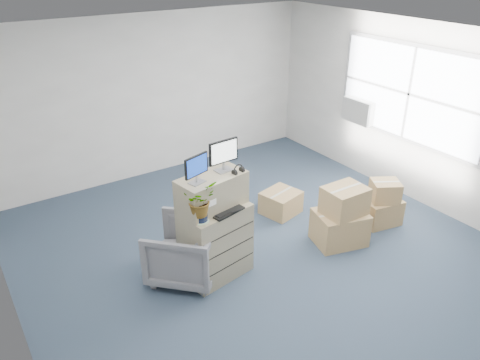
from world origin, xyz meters
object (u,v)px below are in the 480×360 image
object	(u,v)px
filing_cabinet_lower	(216,242)
water_bottle	(213,196)
office_chair	(184,248)
keyboard	(227,212)
monitor_right	(224,154)
monitor_left	(196,168)
potted_plant	(200,204)

from	to	relation	value
filing_cabinet_lower	water_bottle	xyz separation A→B (m)	(0.03, 0.09, 0.59)
filing_cabinet_lower	office_chair	world-z (taller)	filing_cabinet_lower
keyboard	office_chair	distance (m)	0.77
monitor_right	monitor_left	bearing A→B (deg)	-169.99
potted_plant	office_chair	xyz separation A→B (m)	(-0.06, 0.34, -0.76)
monitor_left	monitor_right	size ratio (longest dim) A/B	0.86
filing_cabinet_lower	monitor_left	xyz separation A→B (m)	(-0.23, -0.01, 1.08)
potted_plant	monitor_right	bearing A→B (deg)	27.15
filing_cabinet_lower	monitor_left	world-z (taller)	monitor_left
filing_cabinet_lower	water_bottle	distance (m)	0.60
monitor_right	office_chair	xyz separation A→B (m)	(-0.54, 0.10, -1.16)
monitor_left	office_chair	size ratio (longest dim) A/B	0.40
office_chair	potted_plant	bearing A→B (deg)	56.41
keyboard	potted_plant	bearing A→B (deg)	166.14
potted_plant	water_bottle	bearing A→B (deg)	37.30
monitor_left	keyboard	xyz separation A→B (m)	(0.30, -0.15, -0.59)
water_bottle	potted_plant	xyz separation A→B (m)	(-0.32, -0.24, 0.11)
monitor_left	potted_plant	xyz separation A→B (m)	(-0.06, -0.14, -0.37)
filing_cabinet_lower	potted_plant	bearing A→B (deg)	-160.80
monitor_right	keyboard	distance (m)	0.68
keyboard	office_chair	size ratio (longest dim) A/B	0.50
monitor_left	water_bottle	distance (m)	0.56
keyboard	water_bottle	world-z (taller)	water_bottle
filing_cabinet_lower	office_chair	xyz separation A→B (m)	(-0.35, 0.19, -0.06)
monitor_left	keyboard	size ratio (longest dim) A/B	0.79
filing_cabinet_lower	office_chair	size ratio (longest dim) A/B	1.14
filing_cabinet_lower	monitor_left	distance (m)	1.10
monitor_right	office_chair	bearing A→B (deg)	166.06
filing_cabinet_lower	office_chair	distance (m)	0.40
keyboard	potted_plant	xyz separation A→B (m)	(-0.35, 0.01, 0.22)
filing_cabinet_lower	keyboard	world-z (taller)	keyboard
office_chair	monitor_left	bearing A→B (deg)	76.76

